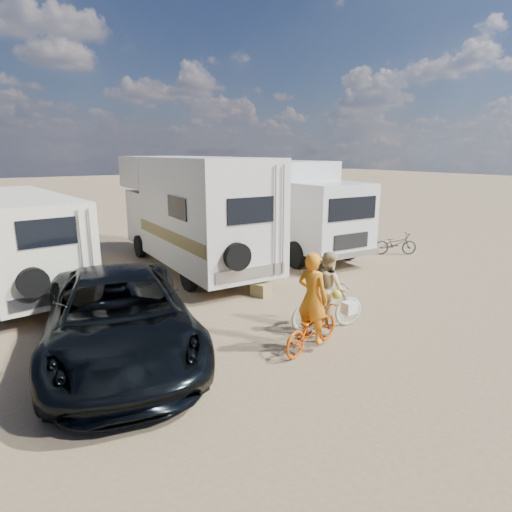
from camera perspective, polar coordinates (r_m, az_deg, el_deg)
ground at (r=9.81m, az=8.46°, el=-9.83°), size 140.00×140.00×0.00m
rv_main at (r=14.77m, az=-8.54°, el=5.58°), size 2.70×7.91×3.72m
rv_left at (r=13.72m, az=-28.67°, el=1.39°), size 2.91×6.65×2.74m
box_truck at (r=16.86m, az=4.51°, el=6.37°), size 2.85×6.96×3.54m
dark_suv at (r=8.79m, az=-17.59°, el=-7.51°), size 3.81×6.21×1.61m
bike_man at (r=8.81m, az=7.33°, el=-9.42°), size 1.79×1.05×0.89m
bike_woman at (r=9.78m, az=9.43°, el=-6.59°), size 1.83×0.85×1.06m
rider_man at (r=8.64m, az=7.42°, el=-6.58°), size 0.61×0.76×1.82m
rider_woman at (r=9.69m, az=9.49°, el=-5.10°), size 0.75×0.88×1.60m
bike_parked at (r=17.51m, az=17.91°, el=1.55°), size 1.68×1.33×0.85m
cooler at (r=12.02m, az=-13.54°, el=-4.64°), size 0.58×0.51×0.39m
crate at (r=11.96m, az=0.70°, el=-4.40°), size 0.58×0.58×0.36m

